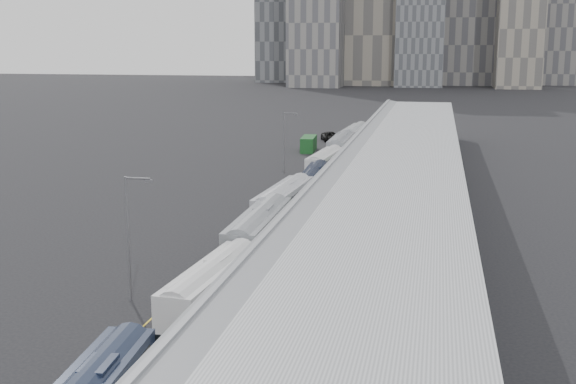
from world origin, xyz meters
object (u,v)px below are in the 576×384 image
(bus_7, at_px, (341,149))
(suv, at_px, (330,137))
(bus_5, at_px, (315,185))
(bus_8, at_px, (355,138))
(bus_6, at_px, (325,166))
(street_lamp_near, at_px, (130,230))
(bus_4, at_px, (284,207))
(street_lamp_far, at_px, (286,138))
(bus_2, at_px, (212,293))
(bus_3, at_px, (259,237))
(shipping_container, at_px, (309,144))

(bus_7, xyz_separation_m, suv, (-4.95, 21.92, -0.83))
(bus_5, height_order, bus_7, bus_7)
(suv, bearing_deg, bus_8, -71.96)
(bus_6, distance_m, street_lamp_near, 51.42)
(bus_4, xyz_separation_m, bus_5, (0.94, 12.97, -0.18))
(bus_4, distance_m, bus_5, 13.01)
(street_lamp_far, bearing_deg, street_lamp_near, -89.84)
(bus_4, xyz_separation_m, bus_6, (0.06, 26.64, -0.16))
(bus_4, height_order, street_lamp_near, street_lamp_near)
(bus_8, bearing_deg, bus_4, -87.42)
(bus_2, distance_m, suv, 89.69)
(bus_2, bearing_deg, street_lamp_far, 100.93)
(bus_5, height_order, bus_8, bus_8)
(bus_5, height_order, street_lamp_near, street_lamp_near)
(bus_2, height_order, street_lamp_near, street_lamp_near)
(bus_5, distance_m, bus_6, 13.70)
(bus_7, bearing_deg, bus_2, -89.63)
(bus_3, distance_m, street_lamp_far, 41.42)
(bus_5, xyz_separation_m, bus_7, (-0.66, 28.80, 0.17))
(bus_7, distance_m, suv, 22.49)
(bus_7, relative_size, suv, 2.22)
(street_lamp_far, bearing_deg, shipping_container, 91.30)
(bus_4, bearing_deg, bus_6, 93.95)
(bus_7, relative_size, street_lamp_near, 1.52)
(bus_4, relative_size, shipping_container, 2.07)
(bus_6, bearing_deg, suv, 102.09)
(bus_4, bearing_deg, street_lamp_near, -99.19)
(street_lamp_near, xyz_separation_m, street_lamp_far, (-0.14, 53.01, -0.22))
(bus_2, bearing_deg, shipping_container, 99.41)
(bus_2, xyz_separation_m, shipping_container, (-6.94, 75.80, -0.31))
(bus_2, bearing_deg, bus_6, 94.75)
(street_lamp_near, bearing_deg, bus_2, -13.63)
(bus_4, bearing_deg, bus_3, -83.97)
(bus_6, relative_size, bus_8, 0.92)
(bus_8, height_order, street_lamp_far, street_lamp_far)
(bus_3, bearing_deg, bus_6, 90.23)
(bus_7, bearing_deg, bus_8, 87.98)
(bus_3, bearing_deg, bus_4, 91.66)
(bus_5, relative_size, bus_6, 0.98)
(bus_5, distance_m, street_lamp_near, 38.06)
(bus_4, distance_m, street_lamp_far, 29.47)
(suv, bearing_deg, bus_4, -103.94)
(bus_8, relative_size, street_lamp_near, 1.52)
(bus_5, bearing_deg, street_lamp_far, 111.15)
(bus_4, bearing_deg, bus_8, 93.25)
(bus_5, xyz_separation_m, street_lamp_near, (-6.67, -37.29, 3.65))
(bus_7, bearing_deg, bus_6, -90.71)
(bus_2, bearing_deg, bus_7, 94.43)
(bus_7, distance_m, street_lamp_near, 66.45)
(bus_3, xyz_separation_m, street_lamp_near, (-6.15, -12.20, 3.42))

